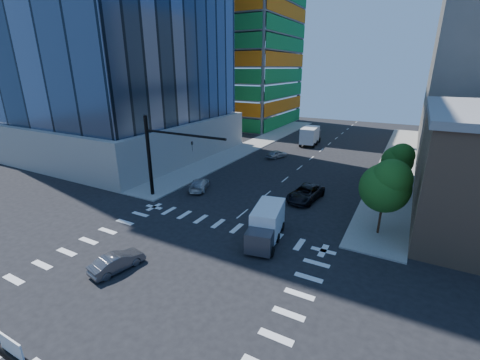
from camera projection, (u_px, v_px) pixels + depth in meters
The scene contains 14 objects.
ground at pixel (162, 279), 22.40m from camera, with size 160.00×160.00×0.00m, color black.
road_markings at pixel (162, 279), 22.39m from camera, with size 20.00×20.00×0.01m, color silver.
sidewalk_ne at pixel (397, 162), 49.95m from camera, with size 5.00×60.00×0.15m, color gray.
sidewalk_nw at pixel (254, 145), 61.18m from camera, with size 5.00×60.00×0.15m, color gray.
construction_building at pixel (240, 21), 77.98m from camera, with size 25.16×34.50×70.60m.
signal_mast_nw at pixel (159, 150), 34.62m from camera, with size 10.20×0.40×9.00m.
tree_south at pixel (387, 185), 26.71m from camera, with size 4.16×4.16×6.82m.
tree_north at pixel (399, 159), 36.76m from camera, with size 3.54×3.52×5.78m.
car_nb_far at pixel (306, 193), 35.50m from camera, with size 2.62×5.69×1.58m, color black.
car_sb_near at pixel (199, 184), 38.65m from camera, with size 1.84×4.53×1.31m, color silver.
car_sb_mid at pixel (277, 154), 52.21m from camera, with size 1.54×3.84×1.31m, color #A7ABAF.
car_sb_cross at pixel (117, 262), 23.19m from camera, with size 1.38×3.95×1.30m, color #4D4D52.
box_truck_near at pixel (265, 228), 26.80m from camera, with size 3.33×5.82×2.87m.
box_truck_far at pixel (311, 137), 61.20m from camera, with size 3.25×6.74×3.44m.
Camera 1 is at (13.80, -13.97, 13.92)m, focal length 24.00 mm.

